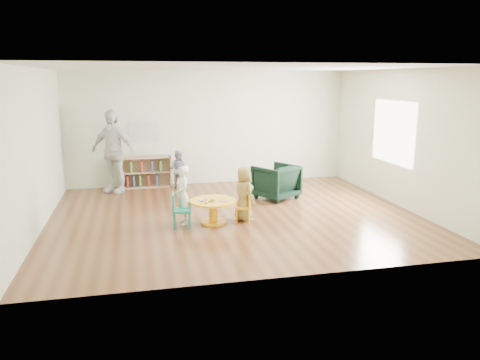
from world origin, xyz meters
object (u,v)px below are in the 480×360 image
at_px(bookshelf, 146,172).
at_px(adult_caretaker, 113,151).
at_px(child_left, 183,195).
at_px(child_right, 244,194).
at_px(activity_table, 213,207).
at_px(kid_chair_left, 179,209).
at_px(armchair, 276,182).
at_px(toddler, 178,169).
at_px(kid_chair_right, 245,206).

bearing_deg(bookshelf, adult_caretaker, -153.23).
bearing_deg(child_left, child_right, 82.52).
bearing_deg(bookshelf, activity_table, -70.92).
height_order(kid_chair_left, child_right, child_right).
distance_m(activity_table, bookshelf, 3.45).
bearing_deg(child_right, activity_table, 72.94).
bearing_deg(armchair, toddler, -67.17).
bearing_deg(toddler, child_left, 116.72).
relative_size(kid_chair_left, child_left, 0.58).
xyz_separation_m(child_left, toddler, (0.18, 2.89, -0.08)).
xyz_separation_m(toddler, adult_caretaker, (-1.50, -0.07, 0.50)).
relative_size(child_left, adult_caretaker, 0.56).
xyz_separation_m(kid_chair_right, bookshelf, (-1.73, 3.27, 0.08)).
height_order(kid_chair_left, child_left, child_left).
distance_m(activity_table, kid_chair_right, 0.60).
relative_size(armchair, child_left, 0.78).
height_order(kid_chair_right, child_right, child_right).
xyz_separation_m(armchair, toddler, (-2.01, 1.49, 0.08)).
bearing_deg(kid_chair_left, toddler, -178.61).
relative_size(kid_chair_left, kid_chair_right, 1.17).
relative_size(kid_chair_left, adult_caretaker, 0.32).
distance_m(armchair, child_left, 2.60).
bearing_deg(activity_table, kid_chair_right, -0.46).
xyz_separation_m(kid_chair_left, adult_caretaker, (-1.22, 3.00, 0.63)).
relative_size(bookshelf, child_left, 1.12).
bearing_deg(kid_chair_right, kid_chair_left, 110.17).
relative_size(bookshelf, toddler, 1.30).
xyz_separation_m(kid_chair_right, child_right, (-0.01, 0.05, 0.22)).
height_order(bookshelf, toddler, toddler).
xyz_separation_m(kid_chair_right, child_left, (-1.14, 0.08, 0.25)).
relative_size(kid_chair_left, armchair, 0.74).
height_order(bookshelf, child_left, child_left).
height_order(activity_table, kid_chair_left, kid_chair_left).
bearing_deg(child_left, activity_table, 76.01).
distance_m(child_right, toddler, 3.07).
height_order(child_left, toddler, child_left).
distance_m(activity_table, adult_caretaker, 3.50).
relative_size(child_left, child_right, 1.05).
bearing_deg(activity_table, kid_chair_left, -170.61).
distance_m(bookshelf, toddler, 0.83).
bearing_deg(adult_caretaker, child_left, -32.71).
xyz_separation_m(kid_chair_left, bookshelf, (-0.49, 3.37, 0.03)).
height_order(bookshelf, adult_caretaker, adult_caretaker).
bearing_deg(toddler, armchair, 173.70).
relative_size(bookshelf, child_right, 1.17).
xyz_separation_m(kid_chair_left, toddler, (0.28, 3.07, 0.13)).
relative_size(bookshelf, armchair, 1.43).
xyz_separation_m(kid_chair_right, adult_caretaker, (-2.45, 2.90, 0.68)).
bearing_deg(activity_table, armchair, 41.75).
bearing_deg(kid_chair_left, activity_table, 105.94).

